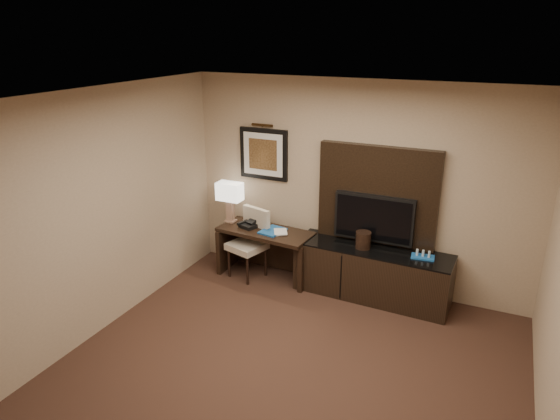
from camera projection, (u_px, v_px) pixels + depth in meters
The scene contains 17 objects.
floor at pixel (272, 395), 4.70m from camera, with size 4.50×5.00×0.01m, color #362018.
ceiling at pixel (270, 106), 3.78m from camera, with size 4.50×5.00×0.01m, color silver.
wall_back at pixel (356, 187), 6.37m from camera, with size 4.50×0.01×2.70m, color tan.
wall_left at pixel (74, 225), 5.12m from camera, with size 0.01×5.00×2.70m, color tan.
desk at pixel (266, 253), 6.86m from camera, with size 1.28×0.55×0.69m, color black.
credenza at pixel (372, 273), 6.32m from camera, with size 1.95×0.54×0.67m, color black.
tv_wall_panel at pixel (377, 197), 6.23m from camera, with size 1.50×0.12×1.30m, color black.
tv at pixel (374, 218), 6.23m from camera, with size 1.00×0.08×0.60m, color black.
artwork at pixel (264, 154), 6.76m from camera, with size 0.70×0.04×0.70m, color black.
picture_light at pixel (262, 125), 6.59m from camera, with size 0.04×0.04×0.30m, color #3A2712.
desk_chair at pixel (247, 245), 6.81m from camera, with size 0.45×0.51×0.93m, color beige, non-canonical shape.
table_lamp at pixel (230, 204), 6.96m from camera, with size 0.32×0.18×0.53m, color tan, non-canonical shape.
desk_phone at pixel (249, 224), 6.81m from camera, with size 0.22×0.19×0.11m, color black, non-canonical shape.
blue_folder at pixel (273, 231), 6.68m from camera, with size 0.26×0.35×0.02m, color #164F95.
book at pixel (274, 225), 6.60m from camera, with size 0.18×0.02×0.24m, color #B9AA92.
ice_bucket at pixel (363, 240), 6.20m from camera, with size 0.19×0.19×0.21m, color black.
minibar_tray at pixel (423, 254), 5.94m from camera, with size 0.27×0.16×0.10m, color #1A5BAC, non-canonical shape.
Camera 1 is at (1.67, -3.44, 3.24)m, focal length 32.00 mm.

